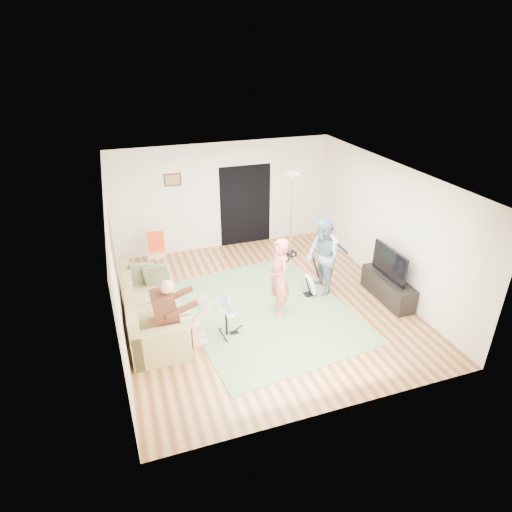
{
  "coord_description": "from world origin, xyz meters",
  "views": [
    {
      "loc": [
        -2.54,
        -6.96,
        4.82
      ],
      "look_at": [
        -0.08,
        0.3,
        0.97
      ],
      "focal_mm": 30.0,
      "sensor_mm": 36.0,
      "label": 1
    }
  ],
  "objects_px": {
    "guitarist": "(322,257)",
    "tv_cabinet": "(388,288)",
    "torchiere_lamp": "(292,200)",
    "dining_chair": "(157,258)",
    "singer": "(279,277)",
    "sofa": "(149,315)",
    "guitar_spare": "(311,284)",
    "drum_kit": "(226,322)",
    "television": "(390,263)"
  },
  "relations": [
    {
      "from": "guitar_spare",
      "to": "dining_chair",
      "type": "relative_size",
      "value": 0.96
    },
    {
      "from": "singer",
      "to": "guitar_spare",
      "type": "relative_size",
      "value": 1.75
    },
    {
      "from": "sofa",
      "to": "television",
      "type": "xyz_separation_m",
      "value": [
        4.75,
        -0.51,
        0.54
      ]
    },
    {
      "from": "tv_cabinet",
      "to": "sofa",
      "type": "bearing_deg",
      "value": 173.99
    },
    {
      "from": "drum_kit",
      "to": "dining_chair",
      "type": "distance_m",
      "value": 3.04
    },
    {
      "from": "singer",
      "to": "television",
      "type": "xyz_separation_m",
      "value": [
        2.28,
        -0.26,
        0.06
      ]
    },
    {
      "from": "singer",
      "to": "torchiere_lamp",
      "type": "xyz_separation_m",
      "value": [
        1.22,
        2.31,
        0.65
      ]
    },
    {
      "from": "tv_cabinet",
      "to": "television",
      "type": "distance_m",
      "value": 0.6
    },
    {
      "from": "guitar_spare",
      "to": "drum_kit",
      "type": "bearing_deg",
      "value": -159.16
    },
    {
      "from": "torchiere_lamp",
      "to": "television",
      "type": "distance_m",
      "value": 2.85
    },
    {
      "from": "drum_kit",
      "to": "guitarist",
      "type": "bearing_deg",
      "value": 19.82
    },
    {
      "from": "guitarist",
      "to": "guitar_spare",
      "type": "relative_size",
      "value": 1.85
    },
    {
      "from": "torchiere_lamp",
      "to": "tv_cabinet",
      "type": "height_order",
      "value": "torchiere_lamp"
    },
    {
      "from": "guitarist",
      "to": "tv_cabinet",
      "type": "xyz_separation_m",
      "value": [
        1.2,
        -0.69,
        -0.58
      ]
    },
    {
      "from": "sofa",
      "to": "guitar_spare",
      "type": "relative_size",
      "value": 2.59
    },
    {
      "from": "tv_cabinet",
      "to": "guitarist",
      "type": "bearing_deg",
      "value": 150.28
    },
    {
      "from": "tv_cabinet",
      "to": "television",
      "type": "relative_size",
      "value": 1.33
    },
    {
      "from": "guitarist",
      "to": "torchiere_lamp",
      "type": "height_order",
      "value": "torchiere_lamp"
    },
    {
      "from": "tv_cabinet",
      "to": "television",
      "type": "height_order",
      "value": "television"
    },
    {
      "from": "guitar_spare",
      "to": "tv_cabinet",
      "type": "xyz_separation_m",
      "value": [
        1.46,
        -0.63,
        -0.01
      ]
    },
    {
      "from": "guitar_spare",
      "to": "television",
      "type": "relative_size",
      "value": 0.85
    },
    {
      "from": "torchiere_lamp",
      "to": "tv_cabinet",
      "type": "relative_size",
      "value": 1.5
    },
    {
      "from": "sofa",
      "to": "singer",
      "type": "bearing_deg",
      "value": -5.59
    },
    {
      "from": "guitar_spare",
      "to": "tv_cabinet",
      "type": "relative_size",
      "value": 0.64
    },
    {
      "from": "singer",
      "to": "torchiere_lamp",
      "type": "distance_m",
      "value": 2.69
    },
    {
      "from": "guitar_spare",
      "to": "tv_cabinet",
      "type": "height_order",
      "value": "guitar_spare"
    },
    {
      "from": "dining_chair",
      "to": "television",
      "type": "height_order",
      "value": "television"
    },
    {
      "from": "drum_kit",
      "to": "singer",
      "type": "xyz_separation_m",
      "value": [
        1.17,
        0.41,
        0.49
      ]
    },
    {
      "from": "drum_kit",
      "to": "singer",
      "type": "distance_m",
      "value": 1.33
    },
    {
      "from": "dining_chair",
      "to": "tv_cabinet",
      "type": "xyz_separation_m",
      "value": [
        4.37,
        -2.77,
        -0.08
      ]
    },
    {
      "from": "sofa",
      "to": "television",
      "type": "height_order",
      "value": "television"
    },
    {
      "from": "sofa",
      "to": "tv_cabinet",
      "type": "xyz_separation_m",
      "value": [
        4.8,
        -0.51,
        -0.06
      ]
    },
    {
      "from": "sofa",
      "to": "guitarist",
      "type": "distance_m",
      "value": 3.65
    },
    {
      "from": "sofa",
      "to": "torchiere_lamp",
      "type": "bearing_deg",
      "value": 29.27
    },
    {
      "from": "singer",
      "to": "television",
      "type": "distance_m",
      "value": 2.3
    },
    {
      "from": "torchiere_lamp",
      "to": "television",
      "type": "bearing_deg",
      "value": -67.59
    },
    {
      "from": "singer",
      "to": "guitar_spare",
      "type": "height_order",
      "value": "singer"
    },
    {
      "from": "sofa",
      "to": "drum_kit",
      "type": "xyz_separation_m",
      "value": [
        1.3,
        -0.65,
        -0.02
      ]
    },
    {
      "from": "dining_chair",
      "to": "torchiere_lamp",
      "type": "bearing_deg",
      "value": 6.64
    },
    {
      "from": "guitarist",
      "to": "television",
      "type": "bearing_deg",
      "value": 56.9
    },
    {
      "from": "dining_chair",
      "to": "tv_cabinet",
      "type": "relative_size",
      "value": 0.66
    },
    {
      "from": "tv_cabinet",
      "to": "singer",
      "type": "bearing_deg",
      "value": 173.54
    },
    {
      "from": "guitar_spare",
      "to": "singer",
      "type": "bearing_deg",
      "value": -157.06
    },
    {
      "from": "dining_chair",
      "to": "television",
      "type": "bearing_deg",
      "value": -22.58
    },
    {
      "from": "guitarist",
      "to": "torchiere_lamp",
      "type": "distance_m",
      "value": 1.99
    },
    {
      "from": "guitar_spare",
      "to": "sofa",
      "type": "bearing_deg",
      "value": -177.8
    },
    {
      "from": "singer",
      "to": "guitarist",
      "type": "distance_m",
      "value": 1.21
    },
    {
      "from": "television",
      "to": "tv_cabinet",
      "type": "bearing_deg",
      "value": 0.0
    },
    {
      "from": "singer",
      "to": "guitarist",
      "type": "relative_size",
      "value": 0.95
    },
    {
      "from": "singer",
      "to": "guitar_spare",
      "type": "bearing_deg",
      "value": 111.88
    }
  ]
}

